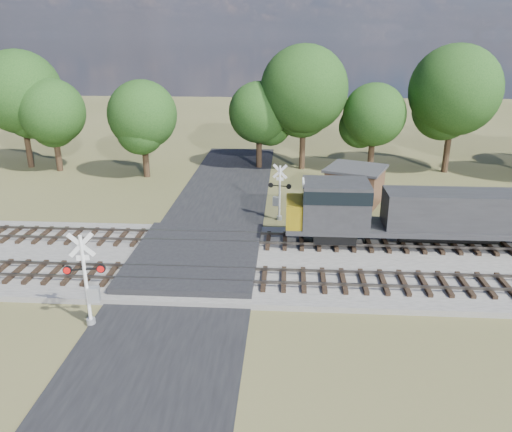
{
  "coord_description": "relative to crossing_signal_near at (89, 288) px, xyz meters",
  "views": [
    {
      "loc": [
        5.04,
        -24.74,
        12.05
      ],
      "look_at": [
        3.32,
        2.0,
        2.31
      ],
      "focal_mm": 35.0,
      "sensor_mm": 36.0,
      "label": 1
    }
  ],
  "objects": [
    {
      "name": "crossing_signal_far",
      "position": [
        7.84,
        13.89,
        -0.18
      ],
      "size": [
        1.58,
        0.44,
        3.97
      ],
      "rotation": [
        0.0,
        0.0,
        2.94
      ],
      "color": "silver",
      "rests_on": "ground"
    },
    {
      "name": "treeline",
      "position": [
        10.96,
        27.11,
        4.88
      ],
      "size": [
        78.91,
        11.34,
        11.47
      ],
      "color": "black",
      "rests_on": "ground"
    },
    {
      "name": "equipment_shed",
      "position": [
        13.54,
        18.08,
        -0.43
      ],
      "size": [
        5.29,
        5.29,
        2.77
      ],
      "rotation": [
        0.0,
        0.0,
        -0.39
      ],
      "color": "#48311F",
      "rests_on": "ground"
    },
    {
      "name": "ground",
      "position": [
        3.35,
        6.18,
        -1.83
      ],
      "size": [
        160.0,
        160.0,
        0.0
      ],
      "primitive_type": "plane",
      "color": "#4D4D29",
      "rests_on": "ground"
    },
    {
      "name": "ballast_bed",
      "position": [
        13.35,
        6.68,
        -1.68
      ],
      "size": [
        140.0,
        10.0,
        0.3
      ],
      "primitive_type": "cube",
      "color": "gray",
      "rests_on": "ground"
    },
    {
      "name": "track_near",
      "position": [
        6.48,
        4.18,
        -1.42
      ],
      "size": [
        140.0,
        2.6,
        0.33
      ],
      "color": "black",
      "rests_on": "ballast_bed"
    },
    {
      "name": "road",
      "position": [
        3.35,
        6.18,
        -1.79
      ],
      "size": [
        7.0,
        60.0,
        0.08
      ],
      "primitive_type": "cube",
      "color": "black",
      "rests_on": "ground"
    },
    {
      "name": "crossing_panel",
      "position": [
        3.35,
        6.68,
        -1.52
      ],
      "size": [
        7.0,
        9.0,
        0.62
      ],
      "primitive_type": "cube",
      "color": "#262628",
      "rests_on": "ground"
    },
    {
      "name": "crossing_signal_near",
      "position": [
        0.0,
        0.0,
        0.0
      ],
      "size": [
        1.77,
        0.44,
        4.4
      ],
      "rotation": [
        0.0,
        0.0,
        0.17
      ],
      "color": "silver",
      "rests_on": "ground"
    },
    {
      "name": "track_far",
      "position": [
        6.48,
        9.18,
        -1.42
      ],
      "size": [
        140.0,
        2.6,
        0.33
      ],
      "color": "black",
      "rests_on": "ballast_bed"
    }
  ]
}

